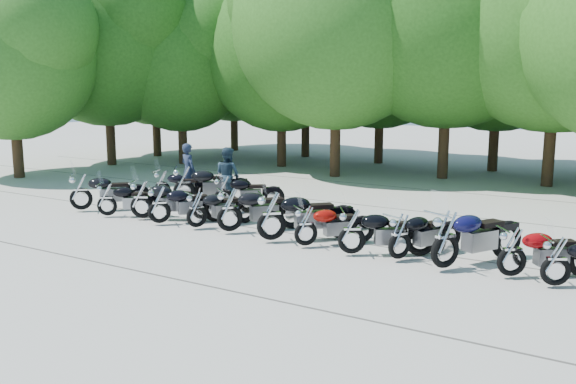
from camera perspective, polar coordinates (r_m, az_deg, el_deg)
The scene contains 31 objects.
ground at distance 14.89m, azimuth -3.01°, elevation -5.03°, with size 90.00×90.00×0.00m, color #9D9A8E.
tree_0 at distance 34.28m, azimuth -12.44°, elevation 12.41°, with size 7.50×7.50×9.21m.
tree_1 at distance 30.70m, azimuth -10.04°, elevation 12.07°, with size 6.97×6.97×8.55m.
tree_2 at distance 29.15m, azimuth -0.63°, elevation 12.83°, with size 7.31×7.31×8.97m.
tree_3 at distance 26.03m, azimuth 4.58°, elevation 15.38°, with size 8.70×8.70×10.67m.
tree_4 at distance 26.24m, azimuth 14.86°, elevation 15.73°, with size 9.13×9.13×11.20m.
tree_5 at distance 25.47m, azimuth 24.07°, elevation 15.26°, with size 9.04×9.04×11.10m.
tree_9 at distance 36.61m, azimuth -5.15°, elevation 12.53°, with size 7.59×7.59×9.32m.
tree_10 at distance 33.24m, azimuth 1.68°, elevation 13.07°, with size 7.78×7.78×9.55m.
tree_11 at distance 30.74m, azimuth 8.71°, elevation 12.91°, with size 7.56×7.56×9.28m.
tree_12 at distance 29.10m, azimuth 19.18°, elevation 13.11°, with size 7.88×7.88×9.67m.
tree_16 at distance 27.94m, azimuth -24.56°, elevation 11.57°, with size 6.97×6.97×8.55m.
tree_17 at distance 31.00m, azimuth -16.69°, elevation 13.60°, with size 8.31×8.31×10.20m.
motorcycle_0 at distance 19.72m, azimuth -18.83°, elevation 0.14°, with size 0.72×2.37×1.34m, color black, non-canonical shape.
motorcycle_1 at distance 18.65m, azimuth -16.60°, elevation -0.56°, with size 0.62×2.05×1.16m, color black, non-canonical shape.
motorcycle_2 at distance 18.00m, azimuth -13.55°, elevation -0.54°, with size 0.71×2.32×1.31m, color black, non-canonical shape.
motorcycle_3 at distance 17.25m, azimuth -11.96°, elevation -1.05°, with size 0.66×2.18×1.23m, color black, non-canonical shape.
motorcycle_4 at distance 16.59m, azimuth -8.55°, elevation -1.51°, with size 0.63×2.06×1.17m, color black, non-canonical shape.
motorcycle_5 at distance 15.96m, azimuth -5.47°, elevation -1.53°, with size 0.73×2.41×1.36m, color black, non-canonical shape.
motorcycle_6 at distance 14.97m, azimuth -1.56°, elevation -2.10°, with size 0.78×2.55×1.44m, color black, non-canonical shape.
motorcycle_7 at distance 14.54m, azimuth 1.69°, elevation -3.05°, with size 0.62×2.04×1.15m, color #870A04, non-canonical shape.
motorcycle_8 at distance 13.89m, azimuth 6.00°, elevation -3.53°, with size 0.67×2.20×1.24m, color black, non-canonical shape.
motorcycle_9 at distance 13.64m, azimuth 10.41°, elevation -3.96°, with size 0.65×2.14×1.21m, color black, non-canonical shape.
motorcycle_10 at distance 13.11m, azimuth 14.53°, elevation -4.13°, with size 0.78×2.57×1.45m, color #0C0B33, non-canonical shape.
motorcycle_11 at distance 13.02m, azimuth 20.25°, elevation -5.12°, with size 0.65×2.12×1.20m, color #810407, non-canonical shape.
motorcycle_12 at distance 12.74m, azimuth 23.82°, elevation -5.80°, with size 0.62×2.03×1.15m, color black, non-canonical shape.
motorcycle_13 at distance 21.00m, azimuth -11.68°, elevation 0.79°, with size 0.62×2.05×1.16m, color black, non-canonical shape.
motorcycle_14 at distance 20.08m, azimuth -9.70°, elevation 0.84°, with size 0.77×2.53×1.43m, color black, non-canonical shape.
motorcycle_15 at distance 19.05m, azimuth -6.04°, elevation 0.11°, with size 0.65×2.15×1.22m, color black, non-canonical shape.
rider_0 at distance 21.35m, azimuth -9.30°, elevation 2.00°, with size 0.69×0.45×1.88m, color #1D263C.
rider_1 at distance 20.12m, azimuth -5.66°, elevation 1.57°, with size 0.90×0.70×1.86m, color #203544.
Camera 1 is at (8.13, -11.87, 3.84)m, focal length 38.00 mm.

